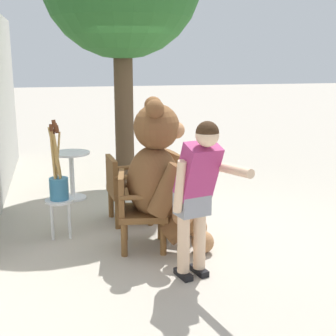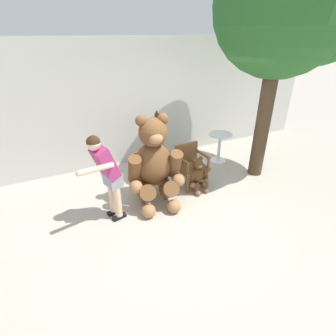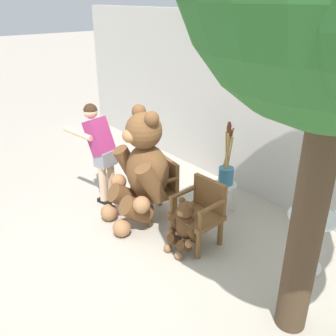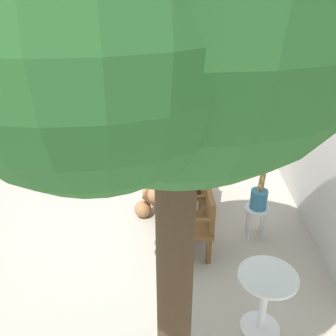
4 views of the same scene
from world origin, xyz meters
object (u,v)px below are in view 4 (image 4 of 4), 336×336
(wooden_chair_left, at_px, (193,185))
(teddy_bear_small, at_px, (173,228))
(teddy_bear_large, at_px, (175,162))
(white_stool, at_px, (257,214))
(round_side_table, at_px, (265,297))
(brush_bucket, at_px, (260,193))
(wooden_chair_right, at_px, (196,221))
(person_visitor, at_px, (167,132))

(wooden_chair_left, height_order, teddy_bear_small, wooden_chair_left)
(wooden_chair_left, xyz_separation_m, teddy_bear_large, (-0.02, -0.27, 0.36))
(white_stool, relative_size, round_side_table, 0.64)
(brush_bucket, height_order, round_side_table, brush_bucket)
(wooden_chair_left, bearing_deg, wooden_chair_right, 0.05)
(brush_bucket, relative_size, round_side_table, 1.32)
(wooden_chair_left, xyz_separation_m, person_visitor, (-0.90, -0.41, 0.46))
(teddy_bear_large, distance_m, teddy_bear_small, 1.03)
(wooden_chair_right, relative_size, teddy_bear_large, 0.51)
(wooden_chair_right, height_order, person_visitor, person_visitor)
(wooden_chair_right, relative_size, round_side_table, 1.19)
(wooden_chair_right, height_order, white_stool, wooden_chair_right)
(teddy_bear_large, relative_size, round_side_table, 2.32)
(wooden_chair_right, height_order, teddy_bear_small, wooden_chair_right)
(person_visitor, xyz_separation_m, round_side_table, (2.98, 1.03, -0.47))
(teddy_bear_large, bearing_deg, wooden_chair_right, 16.55)
(teddy_bear_large, bearing_deg, brush_bucket, 62.54)
(brush_bucket, bearing_deg, teddy_bear_large, -117.46)
(person_visitor, bearing_deg, white_stool, 40.37)
(wooden_chair_right, distance_m, white_stool, 0.90)
(brush_bucket, bearing_deg, person_visitor, -139.51)
(wooden_chair_left, xyz_separation_m, brush_bucket, (0.55, 0.83, 0.22))
(teddy_bear_small, xyz_separation_m, white_stool, (-0.34, 1.11, 0.00))
(teddy_bear_large, relative_size, brush_bucket, 1.77)
(teddy_bear_small, relative_size, round_side_table, 1.00)
(white_stool, relative_size, brush_bucket, 0.49)
(wooden_chair_left, distance_m, teddy_bear_large, 0.45)
(white_stool, distance_m, round_side_table, 1.54)
(wooden_chair_right, distance_m, round_side_table, 1.34)
(person_visitor, relative_size, white_stool, 3.38)
(round_side_table, bearing_deg, wooden_chair_right, -152.26)
(round_side_table, bearing_deg, teddy_bear_small, -142.55)
(teddy_bear_small, height_order, round_side_table, teddy_bear_small)
(white_stool, distance_m, brush_bucket, 0.33)
(teddy_bear_large, distance_m, brush_bucket, 1.25)
(person_visitor, height_order, white_stool, person_visitor)
(person_visitor, xyz_separation_m, white_stool, (1.45, 1.24, -0.56))
(wooden_chair_left, height_order, white_stool, wooden_chair_left)
(wooden_chair_right, distance_m, person_visitor, 1.89)
(wooden_chair_left, bearing_deg, brush_bucket, 56.63)
(teddy_bear_large, xyz_separation_m, round_side_table, (2.10, 0.89, -0.37))
(wooden_chair_left, height_order, round_side_table, wooden_chair_left)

